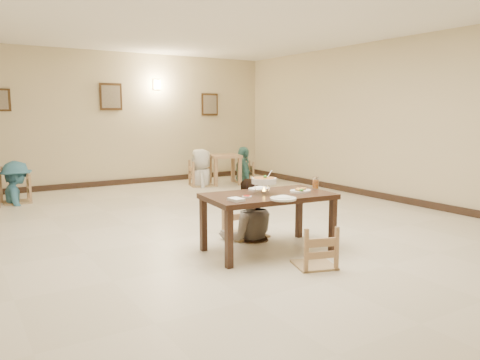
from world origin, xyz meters
TOP-DOWN VIEW (x-y plane):
  - floor at (0.00, 0.00)m, footprint 10.00×10.00m
  - ceiling at (0.00, 0.00)m, footprint 10.00×10.00m
  - wall_back at (0.00, 5.00)m, footprint 10.00×0.00m
  - wall_right at (4.00, 0.00)m, footprint 0.00×10.00m
  - baseboard_back at (0.00, 4.97)m, footprint 8.00×0.06m
  - baseboard_right at (3.97, 0.00)m, footprint 0.06×10.00m
  - picture_b at (0.10, 4.96)m, footprint 0.50×0.04m
  - picture_c at (2.60, 4.96)m, footprint 0.45×0.04m
  - wall_sconce at (1.20, 4.96)m, footprint 0.16×0.05m
  - main_table at (0.12, -1.08)m, footprint 1.56×0.97m
  - chair_far at (0.26, -0.35)m, footprint 0.50×0.50m
  - chair_near at (0.22, -1.81)m, footprint 0.41×0.41m
  - main_diner at (0.23, -0.48)m, footprint 0.94×0.84m
  - curry_warmer at (0.08, -1.05)m, footprint 0.33×0.29m
  - rice_plate_far at (0.19, -0.79)m, footprint 0.29×0.29m
  - rice_plate_near at (0.04, -1.48)m, footprint 0.29×0.29m
  - fried_plate at (0.52, -1.19)m, footprint 0.27×0.27m
  - chili_dish at (-0.23, -1.16)m, footprint 0.11×0.11m
  - napkin_cutlery at (-0.44, -1.26)m, footprint 0.17×0.26m
  - drink_glass at (0.84, -1.10)m, footprint 0.08×0.08m
  - bg_table_right at (2.34, 3.79)m, footprint 0.84×0.84m
  - bg_chair_lr at (-2.05, 3.85)m, footprint 0.47×0.47m
  - bg_chair_rl at (1.77, 3.85)m, footprint 0.50×0.50m
  - bg_chair_rr at (2.91, 3.87)m, footprint 0.43×0.43m
  - bg_diner_b at (-2.05, 3.85)m, footprint 0.65×1.04m
  - bg_diner_c at (1.77, 3.85)m, footprint 0.80×0.96m
  - bg_diner_d at (2.91, 3.87)m, footprint 0.67×1.06m

SIDE VIEW (x-z plane):
  - floor at x=0.00m, z-range 0.00..0.00m
  - baseboard_back at x=0.00m, z-range 0.00..0.12m
  - baseboard_right at x=3.97m, z-range 0.00..0.12m
  - chair_near at x=0.22m, z-range 0.00..0.88m
  - bg_chair_rr at x=2.91m, z-range 0.00..0.92m
  - bg_chair_lr at x=-2.05m, z-range 0.00..0.99m
  - chair_far at x=0.26m, z-range 0.00..1.05m
  - bg_chair_rl at x=1.77m, z-range 0.00..1.07m
  - bg_table_right at x=2.34m, z-range 0.21..0.90m
  - main_table at x=0.12m, z-range 0.27..0.97m
  - chili_dish at x=-0.23m, z-range 0.70..0.72m
  - rice_plate_near at x=0.04m, z-range 0.68..0.75m
  - rice_plate_far at x=0.19m, z-range 0.68..0.75m
  - napkin_cutlery at x=-0.44m, z-range 0.70..0.73m
  - fried_plate at x=0.52m, z-range 0.69..0.75m
  - drink_glass at x=0.84m, z-range 0.69..0.84m
  - bg_diner_b at x=-2.05m, z-range 0.00..1.55m
  - main_diner at x=0.23m, z-range 0.00..1.60m
  - bg_diner_c at x=1.77m, z-range 0.00..1.68m
  - bg_diner_d at x=2.91m, z-range 0.00..1.69m
  - curry_warmer at x=0.08m, z-range 0.72..0.99m
  - wall_back at x=0.00m, z-range -3.50..6.50m
  - wall_right at x=4.00m, z-range -3.50..6.50m
  - picture_c at x=2.60m, z-range 1.57..2.12m
  - picture_b at x=0.10m, z-range 1.70..2.30m
  - wall_sconce at x=1.20m, z-range 2.19..2.41m
  - ceiling at x=0.00m, z-range 3.00..3.00m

